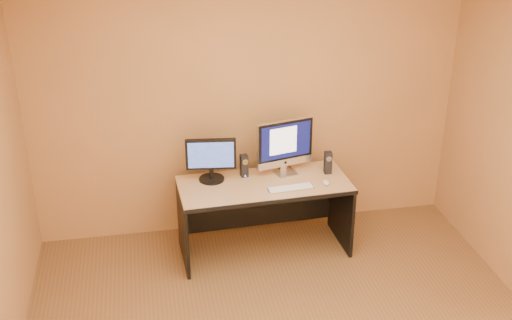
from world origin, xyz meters
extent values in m
plane|color=white|center=(0.00, 0.00, 2.60)|extent=(4.00, 4.00, 0.00)
cube|color=silver|center=(0.26, 1.33, 0.71)|extent=(0.42, 0.14, 0.02)
ellipsoid|color=silver|center=(0.59, 1.36, 0.72)|extent=(0.06, 0.10, 0.03)
cylinder|color=black|center=(0.36, 1.77, 0.71)|extent=(0.06, 0.20, 0.01)
cylinder|color=black|center=(0.26, 1.75, 0.71)|extent=(0.09, 0.15, 0.01)
camera|label=1|loc=(-0.94, -3.49, 3.32)|focal=45.00mm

